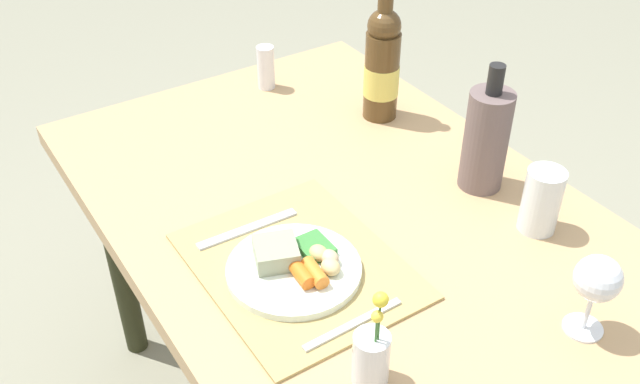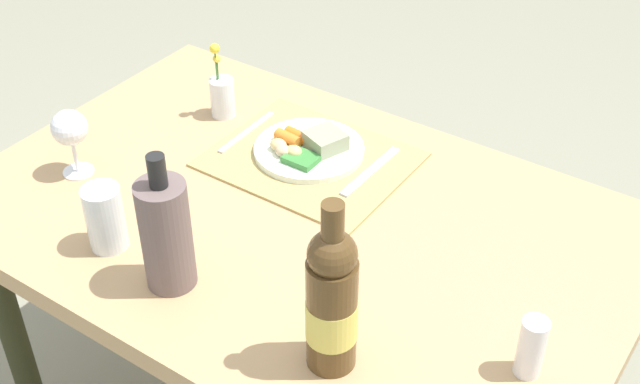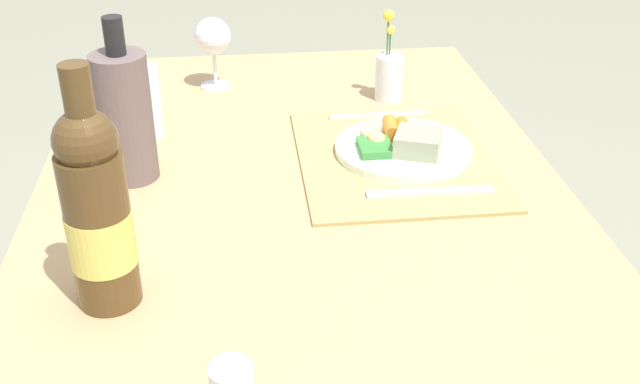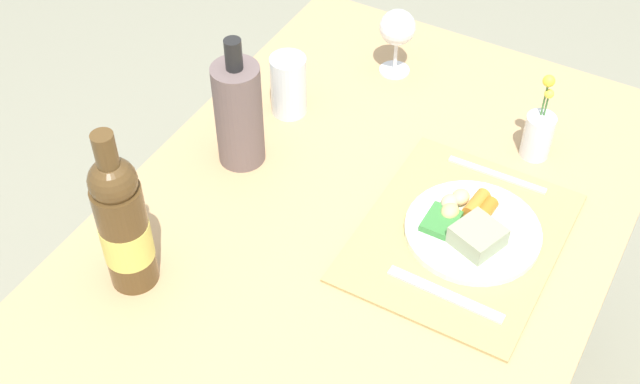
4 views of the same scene
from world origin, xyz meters
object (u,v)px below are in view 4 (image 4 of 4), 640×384
(wine_bottle, at_px, (123,224))
(wine_glass, at_px, (397,29))
(knife, at_px, (497,175))
(fork, at_px, (445,294))
(dining_table, at_px, (350,262))
(cooler_bottle, at_px, (239,113))
(flower_vase, at_px, (538,133))
(dinner_plate, at_px, (471,228))
(water_tumbler, at_px, (289,89))

(wine_bottle, relative_size, wine_glass, 2.14)
(wine_bottle, bearing_deg, knife, -40.35)
(fork, height_order, wine_glass, wine_glass)
(dining_table, distance_m, wine_glass, 0.52)
(cooler_bottle, relative_size, flower_vase, 1.49)
(dinner_plate, bearing_deg, water_tumbler, 72.84)
(dinner_plate, height_order, wine_bottle, wine_bottle)
(water_tumbler, bearing_deg, dinner_plate, -107.16)
(dinner_plate, bearing_deg, fork, -173.87)
(knife, relative_size, wine_bottle, 0.60)
(fork, relative_size, knife, 1.07)
(dining_table, bearing_deg, fork, -104.07)
(fork, distance_m, cooler_bottle, 0.51)
(dinner_plate, height_order, flower_vase, flower_vase)
(dinner_plate, height_order, fork, dinner_plate)
(water_tumbler, bearing_deg, fork, -121.49)
(dinner_plate, distance_m, water_tumbler, 0.48)
(wine_glass, xyz_separation_m, flower_vase, (-0.11, -0.35, -0.05))
(dining_table, height_order, wine_glass, wine_glass)
(fork, relative_size, wine_bottle, 0.64)
(cooler_bottle, xyz_separation_m, water_tumbler, (0.17, -0.01, -0.05))
(flower_vase, bearing_deg, cooler_bottle, 120.25)
(dinner_plate, distance_m, wine_glass, 0.50)
(knife, distance_m, cooler_bottle, 0.50)
(water_tumbler, bearing_deg, flower_vase, -75.99)
(fork, bearing_deg, cooler_bottle, 76.94)
(knife, distance_m, wine_glass, 0.39)
(water_tumbler, bearing_deg, wine_glass, -29.87)
(dining_table, relative_size, flower_vase, 7.23)
(knife, xyz_separation_m, wine_bottle, (-0.53, 0.45, 0.13))
(dining_table, distance_m, knife, 0.33)
(fork, relative_size, flower_vase, 1.12)
(wine_bottle, bearing_deg, wine_glass, -10.30)
(dining_table, bearing_deg, dinner_plate, -62.23)
(knife, bearing_deg, flower_vase, -22.08)
(cooler_bottle, bearing_deg, flower_vase, -59.75)
(fork, bearing_deg, wine_glass, 34.93)
(dinner_plate, bearing_deg, flower_vase, -5.76)
(dining_table, height_order, dinner_plate, dinner_plate)
(knife, height_order, flower_vase, flower_vase)
(dining_table, relative_size, wine_glass, 8.84)
(flower_vase, bearing_deg, wine_glass, 73.22)
(cooler_bottle, distance_m, flower_vase, 0.57)
(water_tumbler, height_order, flower_vase, flower_vase)
(water_tumbler, bearing_deg, wine_bottle, 179.67)
(dining_table, bearing_deg, flower_vase, -30.57)
(fork, bearing_deg, dinner_plate, 7.52)
(dinner_plate, relative_size, wine_bottle, 0.75)
(dining_table, xyz_separation_m, dinner_plate, (0.10, -0.19, 0.10))
(fork, relative_size, water_tumbler, 1.58)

